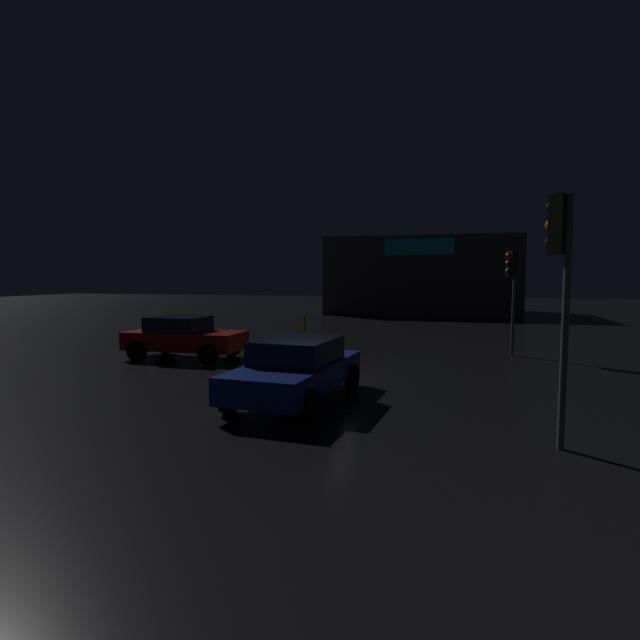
{
  "coord_description": "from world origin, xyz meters",
  "views": [
    {
      "loc": [
        4.34,
        -14.55,
        2.91
      ],
      "look_at": [
        -0.86,
        4.48,
        1.23
      ],
      "focal_mm": 28.65,
      "sensor_mm": 36.0,
      "label": 1
    }
  ],
  "objects_px": {
    "car_near": "(296,369)",
    "car_far": "(184,337)",
    "traffic_signal_opposite": "(561,259)",
    "store_building": "(423,276)",
    "traffic_signal_main": "(512,276)"
  },
  "relations": [
    {
      "from": "traffic_signal_opposite",
      "to": "traffic_signal_main",
      "type": "bearing_deg",
      "value": 88.85
    },
    {
      "from": "traffic_signal_main",
      "to": "car_near",
      "type": "distance_m",
      "value": 10.41
    },
    {
      "from": "car_near",
      "to": "car_far",
      "type": "xyz_separation_m",
      "value": [
        -5.75,
        4.81,
        0.02
      ]
    },
    {
      "from": "store_building",
      "to": "traffic_signal_opposite",
      "type": "height_order",
      "value": "store_building"
    },
    {
      "from": "traffic_signal_main",
      "to": "car_far",
      "type": "bearing_deg",
      "value": -161.4
    },
    {
      "from": "traffic_signal_opposite",
      "to": "car_near",
      "type": "height_order",
      "value": "traffic_signal_opposite"
    },
    {
      "from": "store_building",
      "to": "traffic_signal_opposite",
      "type": "distance_m",
      "value": 33.47
    },
    {
      "from": "traffic_signal_main",
      "to": "car_far",
      "type": "xyz_separation_m",
      "value": [
        -11.21,
        -3.77,
        -2.16
      ]
    },
    {
      "from": "car_near",
      "to": "car_far",
      "type": "relative_size",
      "value": 1.15
    },
    {
      "from": "traffic_signal_main",
      "to": "traffic_signal_opposite",
      "type": "bearing_deg",
      "value": -91.15
    },
    {
      "from": "store_building",
      "to": "car_near",
      "type": "relative_size",
      "value": 3.07
    },
    {
      "from": "store_building",
      "to": "car_far",
      "type": "bearing_deg",
      "value": -103.88
    },
    {
      "from": "traffic_signal_main",
      "to": "car_far",
      "type": "distance_m",
      "value": 12.02
    },
    {
      "from": "store_building",
      "to": "car_near",
      "type": "bearing_deg",
      "value": -91.42
    },
    {
      "from": "store_building",
      "to": "car_near",
      "type": "height_order",
      "value": "store_building"
    }
  ]
}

